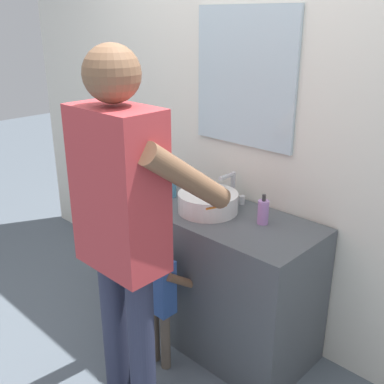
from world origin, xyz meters
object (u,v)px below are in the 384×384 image
(adult_parent, at_px, (124,213))
(child_toddler, at_px, (160,292))
(soap_bottle, at_px, (263,212))
(toothbrush_cup, at_px, (171,189))

(adult_parent, bearing_deg, child_toddler, 111.33)
(soap_bottle, distance_m, child_toddler, 0.70)
(soap_bottle, height_order, child_toddler, soap_bottle)
(toothbrush_cup, relative_size, soap_bottle, 1.25)
(soap_bottle, bearing_deg, child_toddler, -124.59)
(toothbrush_cup, relative_size, child_toddler, 0.26)
(child_toddler, bearing_deg, toothbrush_cup, 128.78)
(toothbrush_cup, distance_m, child_toddler, 0.65)
(soap_bottle, bearing_deg, adult_parent, -105.07)
(soap_bottle, relative_size, child_toddler, 0.21)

